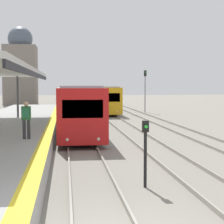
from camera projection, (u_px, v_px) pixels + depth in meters
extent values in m
cube|color=yellow|center=(21.00, 206.00, 7.33)|extent=(0.50, 80.00, 0.01)
cube|color=black|center=(36.00, 75.00, 19.64)|extent=(0.08, 20.47, 0.24)
cylinder|color=#47474C|center=(18.00, 97.00, 27.61)|extent=(0.16, 0.16, 3.04)
cylinder|color=#2D2D33|center=(24.00, 129.00, 16.48)|extent=(0.14, 0.14, 0.85)
cylinder|color=#2D2D33|center=(29.00, 129.00, 16.50)|extent=(0.14, 0.14, 0.85)
cube|color=#2D6638|center=(26.00, 113.00, 16.44)|extent=(0.40, 0.22, 0.60)
sphere|color=tan|center=(26.00, 104.00, 16.41)|extent=(0.22, 0.22, 0.22)
cube|color=#236B47|center=(26.00, 113.00, 16.24)|extent=(0.30, 0.18, 0.40)
cube|color=red|center=(82.00, 116.00, 18.70)|extent=(2.58, 0.70, 2.83)
cube|color=black|center=(83.00, 109.00, 18.35)|extent=(2.01, 0.04, 0.90)
sphere|color=#EFEACC|center=(67.00, 140.00, 18.35)|extent=(0.16, 0.16, 0.16)
sphere|color=#EFEACC|center=(98.00, 139.00, 18.54)|extent=(0.16, 0.16, 0.16)
cube|color=silver|center=(77.00, 107.00, 26.35)|extent=(2.58, 14.74, 2.83)
cube|color=gray|center=(77.00, 87.00, 26.24)|extent=(2.27, 14.45, 0.12)
cube|color=black|center=(77.00, 103.00, 26.33)|extent=(2.60, 13.56, 0.73)
cylinder|color=black|center=(61.00, 135.00, 21.56)|extent=(0.12, 0.70, 0.70)
cylinder|color=black|center=(99.00, 135.00, 21.83)|extent=(0.12, 0.70, 0.70)
cylinder|color=black|center=(63.00, 120.00, 31.05)|extent=(0.12, 0.70, 0.70)
cylinder|color=black|center=(89.00, 120.00, 31.32)|extent=(0.12, 0.70, 0.70)
cube|color=silver|center=(73.00, 100.00, 41.29)|extent=(2.58, 14.74, 2.83)
cube|color=gray|center=(73.00, 86.00, 41.18)|extent=(2.27, 14.45, 0.12)
cube|color=black|center=(73.00, 97.00, 41.27)|extent=(2.60, 13.56, 0.73)
cylinder|color=black|center=(63.00, 115.00, 36.50)|extent=(0.12, 0.70, 0.70)
cylinder|color=black|center=(85.00, 115.00, 36.77)|extent=(0.12, 0.70, 0.70)
cylinder|color=black|center=(63.00, 109.00, 45.99)|extent=(0.12, 0.70, 0.70)
cylinder|color=black|center=(81.00, 109.00, 46.26)|extent=(0.12, 0.70, 0.70)
cube|color=silver|center=(71.00, 96.00, 56.23)|extent=(2.58, 14.74, 2.83)
cube|color=gray|center=(71.00, 86.00, 56.13)|extent=(2.27, 14.45, 0.12)
cube|color=black|center=(71.00, 94.00, 56.21)|extent=(2.60, 13.56, 0.73)
cylinder|color=black|center=(64.00, 106.00, 51.45)|extent=(0.12, 0.70, 0.70)
cylinder|color=black|center=(80.00, 106.00, 51.72)|extent=(0.12, 0.70, 0.70)
cylinder|color=black|center=(64.00, 103.00, 60.93)|extent=(0.12, 0.70, 0.70)
cylinder|color=black|center=(77.00, 103.00, 61.20)|extent=(0.12, 0.70, 0.70)
cube|color=gold|center=(110.00, 101.00, 37.97)|extent=(2.52, 0.70, 2.75)
cube|color=black|center=(110.00, 97.00, 37.61)|extent=(1.97, 0.04, 0.88)
sphere|color=#EFEACC|center=(103.00, 112.00, 37.61)|extent=(0.16, 0.16, 0.16)
sphere|color=#EFEACC|center=(118.00, 112.00, 37.80)|extent=(0.16, 0.16, 0.16)
cube|color=silver|center=(103.00, 99.00, 44.93)|extent=(2.52, 13.37, 2.75)
cube|color=gray|center=(103.00, 87.00, 44.83)|extent=(2.22, 13.11, 0.12)
cube|color=black|center=(103.00, 96.00, 44.91)|extent=(2.54, 12.30, 0.72)
cylinder|color=black|center=(97.00, 112.00, 40.59)|extent=(0.12, 0.70, 0.70)
cylinder|color=black|center=(117.00, 112.00, 40.85)|extent=(0.12, 0.70, 0.70)
cylinder|color=black|center=(92.00, 107.00, 49.19)|extent=(0.12, 0.70, 0.70)
cylinder|color=black|center=(108.00, 107.00, 49.46)|extent=(0.12, 0.70, 0.70)
cube|color=silver|center=(94.00, 96.00, 58.52)|extent=(2.52, 13.37, 2.75)
cube|color=gray|center=(94.00, 87.00, 58.41)|extent=(2.22, 13.11, 0.12)
cube|color=black|center=(94.00, 94.00, 58.49)|extent=(2.54, 12.30, 0.72)
cylinder|color=black|center=(89.00, 105.00, 54.17)|extent=(0.12, 0.70, 0.70)
cylinder|color=black|center=(104.00, 105.00, 54.44)|extent=(0.12, 0.70, 0.70)
cylinder|color=black|center=(86.00, 103.00, 62.78)|extent=(0.12, 0.70, 0.70)
cylinder|color=black|center=(99.00, 103.00, 63.04)|extent=(0.12, 0.70, 0.70)
cube|color=silver|center=(89.00, 94.00, 72.10)|extent=(2.52, 13.37, 2.75)
cube|color=gray|center=(89.00, 86.00, 72.00)|extent=(2.22, 13.11, 0.12)
cube|color=black|center=(89.00, 92.00, 72.08)|extent=(2.54, 12.30, 0.72)
cylinder|color=black|center=(84.00, 101.00, 67.76)|extent=(0.12, 0.70, 0.70)
cylinder|color=black|center=(96.00, 101.00, 68.02)|extent=(0.12, 0.70, 0.70)
cylinder|color=black|center=(82.00, 100.00, 76.36)|extent=(0.12, 0.70, 0.70)
cylinder|color=black|center=(93.00, 100.00, 76.63)|extent=(0.12, 0.70, 0.70)
cylinder|color=black|center=(145.00, 160.00, 11.81)|extent=(0.10, 0.10, 1.77)
cube|color=black|center=(145.00, 126.00, 11.74)|extent=(0.20, 0.14, 0.36)
sphere|color=green|center=(146.00, 127.00, 11.65)|extent=(0.11, 0.11, 0.11)
cylinder|color=gray|center=(145.00, 91.00, 44.73)|extent=(0.14, 0.14, 5.04)
cube|color=black|center=(145.00, 73.00, 44.58)|extent=(0.28, 0.20, 0.70)
sphere|color=green|center=(145.00, 72.00, 44.45)|extent=(0.14, 0.14, 0.14)
cube|color=slate|center=(21.00, 75.00, 63.00)|extent=(5.34, 5.34, 9.89)
sphere|color=#4C5666|center=(20.00, 39.00, 62.57)|extent=(4.11, 4.11, 4.11)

